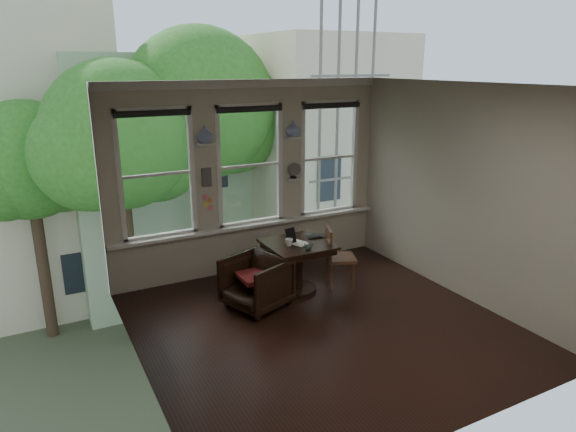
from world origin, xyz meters
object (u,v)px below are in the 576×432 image
table (298,267)px  side_chair_right (341,257)px  armchair_left (256,282)px  mug (289,242)px  laptop (318,237)px

table → side_chair_right: side_chair_right is taller
armchair_left → mug: bearing=82.4°
mug → laptop: bearing=11.3°
mug → table: bearing=17.3°
table → side_chair_right: bearing=-12.9°
table → laptop: bearing=8.4°
mug → side_chair_right: bearing=-6.7°
armchair_left → laptop: size_ratio=2.58×
side_chair_right → laptop: size_ratio=3.02×
laptop → mug: size_ratio=2.74×
armchair_left → mug: (0.58, 0.13, 0.44)m
armchair_left → laptop: 1.21m
laptop → side_chair_right: bearing=-32.5°
side_chair_right → mug: side_chair_right is taller
table → armchair_left: bearing=-166.0°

